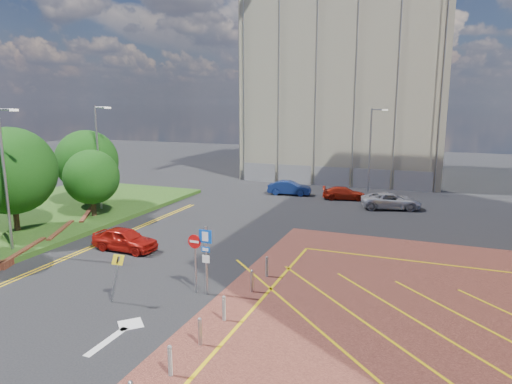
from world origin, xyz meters
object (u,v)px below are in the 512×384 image
Objects in this scene: lamp_left_far at (99,154)px; lamp_back at (371,147)px; tree_c at (92,177)px; lamp_left_near at (5,174)px; tree_d at (87,161)px; car_red_left at (125,239)px; car_blue_back at (289,188)px; car_silver_back at (391,201)px; tree_b at (11,171)px; sign_cluster at (202,253)px; warning_sign at (116,272)px; car_red_back at (344,193)px.

lamp_back is at bearing 40.86° from lamp_left_far.
lamp_left_near is at bearing -82.31° from tree_c.
tree_d is 25.47m from lamp_back.
car_red_left is 19.64m from car_blue_back.
lamp_left_near is 1.68× the size of car_silver_back.
lamp_back is (18.50, 16.00, -0.30)m from lamp_left_far.
car_silver_back is (13.57, 16.73, -0.01)m from car_red_left.
lamp_left_near is 2.00× the size of car_blue_back.
lamp_back is at bearing 49.59° from tree_b.
car_red_left is (-7.18, 3.91, -1.28)m from sign_cluster.
lamp_back is at bearing 76.99° from warning_sign.
tree_b is 0.84× the size of lamp_left_far.
tree_b is 0.84× the size of lamp_back.
sign_cluster reaches higher than car_blue_back.
lamp_left_near is 30.80m from lamp_back.
lamp_left_near is at bearing 148.88° from car_blue_back.
tree_d reaches higher than sign_cluster.
lamp_left_near is at bearing -44.25° from tree_b.
lamp_left_near is at bearing 120.53° from car_silver_back.
sign_cluster is 8.27m from car_red_left.
car_blue_back is at bearing 90.13° from warning_sign.
tree_b is 9.33m from car_red_left.
car_blue_back is 0.84× the size of car_silver_back.
tree_c reaches higher than car_red_left.
car_blue_back is (13.77, 11.10, -3.21)m from tree_d.
car_red_back is (16.88, 11.88, -4.10)m from lamp_left_far.
lamp_back is 30.12m from warning_sign.
car_blue_back is 9.73m from car_silver_back.
tree_b is 16.46m from sign_cluster.
car_silver_back reaches higher than car_blue_back.
car_red_left is 1.03× the size of car_red_back.
lamp_left_near is at bearing -122.40° from lamp_back.
lamp_back is 2.01× the size of car_red_left.
car_red_left is (6.62, -5.10, -2.52)m from tree_c.
car_red_left is 21.16m from car_red_back.
tree_d is at bearing 154.32° from lamp_left_far.
warning_sign reaches higher than car_red_left.
lamp_left_near is (1.08, -8.00, 1.47)m from tree_c.
lamp_left_far is 17.97m from warning_sign.
lamp_left_far is 21.05m from car_red_back.
tree_b is 27.96m from car_silver_back.
lamp_left_far is at bearing 128.54° from car_blue_back.
car_red_left is (8.62, -0.10, -3.56)m from tree_b.
tree_d is 0.76× the size of lamp_left_near.
tree_b is 30.21m from lamp_back.
car_silver_back is (22.19, 16.63, -3.57)m from tree_b.
tree_c is at bearing 97.69° from lamp_left_near.
sign_cluster is at bearing -14.26° from tree_b.
lamp_left_near is 1.00× the size of lamp_back.
tree_c reaches higher than car_silver_back.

